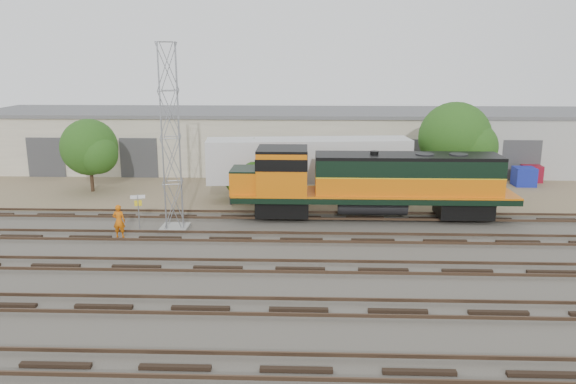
{
  "coord_description": "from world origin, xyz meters",
  "views": [
    {
      "loc": [
        0.31,
        -28.47,
        10.03
      ],
      "look_at": [
        -0.84,
        4.0,
        2.2
      ],
      "focal_mm": 35.0,
      "sensor_mm": 36.0,
      "label": 1
    }
  ],
  "objects_px": {
    "locomotive": "(368,182)",
    "semi_trailer": "(313,162)",
    "signal_tower": "(171,142)",
    "worker": "(119,221)"
  },
  "relations": [
    {
      "from": "signal_tower",
      "to": "worker",
      "type": "bearing_deg",
      "value": -149.32
    },
    {
      "from": "locomotive",
      "to": "signal_tower",
      "type": "xyz_separation_m",
      "value": [
        -11.72,
        -2.62,
        2.84
      ]
    },
    {
      "from": "semi_trailer",
      "to": "signal_tower",
      "type": "bearing_deg",
      "value": -143.62
    },
    {
      "from": "locomotive",
      "to": "semi_trailer",
      "type": "bearing_deg",
      "value": 124.97
    },
    {
      "from": "signal_tower",
      "to": "semi_trailer",
      "type": "height_order",
      "value": "signal_tower"
    },
    {
      "from": "locomotive",
      "to": "signal_tower",
      "type": "bearing_deg",
      "value": -167.41
    },
    {
      "from": "locomotive",
      "to": "semi_trailer",
      "type": "xyz_separation_m",
      "value": [
        -3.41,
        4.88,
        0.34
      ]
    },
    {
      "from": "signal_tower",
      "to": "worker",
      "type": "height_order",
      "value": "signal_tower"
    },
    {
      "from": "locomotive",
      "to": "signal_tower",
      "type": "distance_m",
      "value": 12.34
    },
    {
      "from": "worker",
      "to": "signal_tower",
      "type": "bearing_deg",
      "value": -150.4
    }
  ]
}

